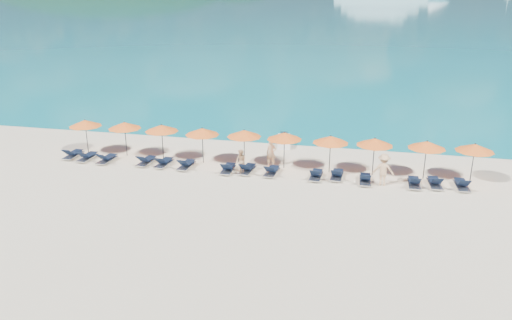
# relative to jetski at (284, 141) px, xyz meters

# --- Properties ---
(ground) EXTENTS (1400.00, 1400.00, 0.00)m
(ground) POSITION_rel_jetski_xyz_m (-0.44, -9.77, -0.33)
(ground) COLOR beige
(headland_main) EXTENTS (374.00, 242.00, 126.50)m
(headland_main) POSITION_rel_jetski_xyz_m (-300.44, 530.23, -38.33)
(headland_main) COLOR black
(headland_main) RESTS_ON ground
(headland_small) EXTENTS (162.00, 126.00, 85.50)m
(headland_small) POSITION_rel_jetski_xyz_m (-150.44, 550.23, -35.33)
(headland_small) COLOR black
(headland_small) RESTS_ON ground
(jetski) EXTENTS (1.20, 2.37, 0.81)m
(jetski) POSITION_rel_jetski_xyz_m (0.00, 0.00, 0.00)
(jetski) COLOR white
(jetski) RESTS_ON ground
(beachgoer_a) EXTENTS (0.68, 0.54, 1.65)m
(beachgoer_a) POSITION_rel_jetski_xyz_m (-0.04, -4.32, 0.49)
(beachgoer_a) COLOR #DFAC79
(beachgoer_a) RESTS_ON ground
(beachgoer_b) EXTENTS (0.79, 0.75, 1.43)m
(beachgoer_b) POSITION_rel_jetski_xyz_m (-1.55, -5.86, 0.38)
(beachgoer_b) COLOR #DFAC79
(beachgoer_b) RESTS_ON ground
(beachgoer_c) EXTENTS (1.20, 0.61, 1.81)m
(beachgoer_c) POSITION_rel_jetski_xyz_m (6.54, -5.95, 0.57)
(beachgoer_c) COLOR #DFAC79
(beachgoer_c) RESTS_ON ground
(umbrella_0) EXTENTS (2.10, 2.10, 2.28)m
(umbrella_0) POSITION_rel_jetski_xyz_m (-12.34, -4.42, 1.69)
(umbrella_0) COLOR black
(umbrella_0) RESTS_ON ground
(umbrella_1) EXTENTS (2.10, 2.10, 2.28)m
(umbrella_1) POSITION_rel_jetski_xyz_m (-9.58, -4.37, 1.69)
(umbrella_1) COLOR black
(umbrella_1) RESTS_ON ground
(umbrella_2) EXTENTS (2.10, 2.10, 2.28)m
(umbrella_2) POSITION_rel_jetski_xyz_m (-7.03, -4.43, 1.69)
(umbrella_2) COLOR black
(umbrella_2) RESTS_ON ground
(umbrella_3) EXTENTS (2.10, 2.10, 2.28)m
(umbrella_3) POSITION_rel_jetski_xyz_m (-4.30, -4.61, 1.69)
(umbrella_3) COLOR black
(umbrella_3) RESTS_ON ground
(umbrella_4) EXTENTS (2.10, 2.10, 2.28)m
(umbrella_4) POSITION_rel_jetski_xyz_m (-1.69, -4.45, 1.69)
(umbrella_4) COLOR black
(umbrella_4) RESTS_ON ground
(umbrella_5) EXTENTS (2.10, 2.10, 2.28)m
(umbrella_5) POSITION_rel_jetski_xyz_m (0.77, -4.46, 1.69)
(umbrella_5) COLOR black
(umbrella_5) RESTS_ON ground
(umbrella_6) EXTENTS (2.10, 2.10, 2.28)m
(umbrella_6) POSITION_rel_jetski_xyz_m (3.50, -4.57, 1.69)
(umbrella_6) COLOR black
(umbrella_6) RESTS_ON ground
(umbrella_7) EXTENTS (2.10, 2.10, 2.28)m
(umbrella_7) POSITION_rel_jetski_xyz_m (6.00, -4.50, 1.69)
(umbrella_7) COLOR black
(umbrella_7) RESTS_ON ground
(umbrella_8) EXTENTS (2.10, 2.10, 2.28)m
(umbrella_8) POSITION_rel_jetski_xyz_m (8.85, -4.42, 1.69)
(umbrella_8) COLOR black
(umbrella_8) RESTS_ON ground
(umbrella_9) EXTENTS (2.10, 2.10, 2.28)m
(umbrella_9) POSITION_rel_jetski_xyz_m (11.37, -4.37, 1.69)
(umbrella_9) COLOR black
(umbrella_9) RESTS_ON ground
(lounger_0) EXTENTS (0.62, 1.70, 0.66)m
(lounger_0) POSITION_rel_jetski_xyz_m (-12.76, -5.54, -0.10)
(lounger_0) COLOR silver
(lounger_0) RESTS_ON ground
(lounger_1) EXTENTS (0.67, 1.72, 0.66)m
(lounger_1) POSITION_rel_jetski_xyz_m (-11.61, -5.77, -0.10)
(lounger_1) COLOR silver
(lounger_1) RESTS_ON ground
(lounger_2) EXTENTS (0.72, 1.73, 0.66)m
(lounger_2) POSITION_rel_jetski_xyz_m (-10.19, -5.89, -0.10)
(lounger_2) COLOR silver
(lounger_2) RESTS_ON ground
(lounger_3) EXTENTS (0.75, 1.74, 0.66)m
(lounger_3) POSITION_rel_jetski_xyz_m (-7.61, -5.69, -0.10)
(lounger_3) COLOR silver
(lounger_3) RESTS_ON ground
(lounger_4) EXTENTS (0.71, 1.73, 0.66)m
(lounger_4) POSITION_rel_jetski_xyz_m (-6.45, -5.75, -0.10)
(lounger_4) COLOR silver
(lounger_4) RESTS_ON ground
(lounger_5) EXTENTS (0.70, 1.73, 0.66)m
(lounger_5) POSITION_rel_jetski_xyz_m (-4.97, -5.80, -0.10)
(lounger_5) COLOR silver
(lounger_5) RESTS_ON ground
(lounger_6) EXTENTS (0.66, 1.71, 0.66)m
(lounger_6) POSITION_rel_jetski_xyz_m (-2.33, -5.89, -0.10)
(lounger_6) COLOR silver
(lounger_6) RESTS_ON ground
(lounger_7) EXTENTS (0.79, 1.75, 0.66)m
(lounger_7) POSITION_rel_jetski_xyz_m (-1.20, -5.72, -0.10)
(lounger_7) COLOR silver
(lounger_7) RESTS_ON ground
(lounger_8) EXTENTS (0.75, 1.74, 0.66)m
(lounger_8) POSITION_rel_jetski_xyz_m (0.27, -5.75, -0.10)
(lounger_8) COLOR silver
(lounger_8) RESTS_ON ground
(lounger_9) EXTENTS (0.69, 1.72, 0.66)m
(lounger_9) POSITION_rel_jetski_xyz_m (2.87, -5.80, -0.10)
(lounger_9) COLOR silver
(lounger_9) RESTS_ON ground
(lounger_10) EXTENTS (0.70, 1.73, 0.66)m
(lounger_10) POSITION_rel_jetski_xyz_m (4.02, -5.53, -0.10)
(lounger_10) COLOR silver
(lounger_10) RESTS_ON ground
(lounger_11) EXTENTS (0.66, 1.71, 0.66)m
(lounger_11) POSITION_rel_jetski_xyz_m (5.62, -5.88, -0.10)
(lounger_11) COLOR silver
(lounger_11) RESTS_ON ground
(lounger_12) EXTENTS (0.63, 1.70, 0.66)m
(lounger_12) POSITION_rel_jetski_xyz_m (8.24, -5.80, -0.10)
(lounger_12) COLOR silver
(lounger_12) RESTS_ON ground
(lounger_13) EXTENTS (0.74, 1.74, 0.66)m
(lounger_13) POSITION_rel_jetski_xyz_m (9.35, -5.56, -0.10)
(lounger_13) COLOR silver
(lounger_13) RESTS_ON ground
(lounger_14) EXTENTS (0.70, 1.73, 0.66)m
(lounger_14) POSITION_rel_jetski_xyz_m (10.74, -5.53, -0.10)
(lounger_14) COLOR silver
(lounger_14) RESTS_ON ground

